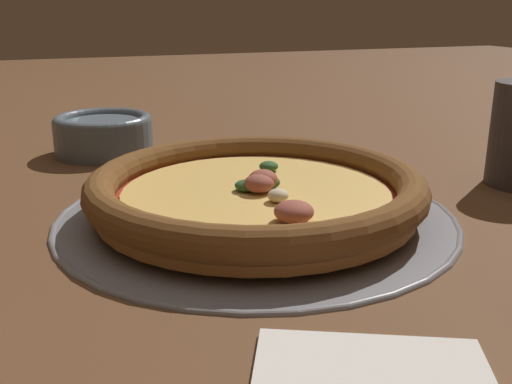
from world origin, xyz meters
The scene contains 4 objects.
ground_plane centered at (0.00, 0.00, 0.00)m, with size 3.00×3.00×0.00m, color brown.
pizza_tray centered at (0.00, 0.00, 0.00)m, with size 0.33×0.33×0.01m.
pizza centered at (0.00, 0.00, 0.02)m, with size 0.28×0.28×0.03m.
bowl_near centered at (-0.26, -0.09, 0.02)m, with size 0.11×0.11×0.05m.
Camera 1 is at (0.44, -0.16, 0.17)m, focal length 42.00 mm.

